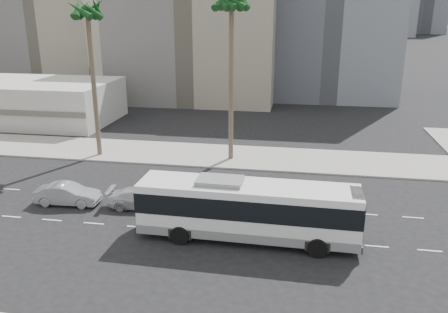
% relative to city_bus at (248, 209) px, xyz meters
% --- Properties ---
extents(ground, '(700.00, 700.00, 0.00)m').
position_rel_city_bus_xyz_m(ground, '(-1.24, 0.29, -2.01)').
color(ground, black).
rests_on(ground, ground).
extents(sidewalk_north, '(120.00, 7.00, 0.15)m').
position_rel_city_bus_xyz_m(sidewalk_north, '(-1.24, 15.79, -1.93)').
color(sidewalk_north, gray).
rests_on(sidewalk_north, ground).
extents(commercial_low, '(22.00, 12.16, 5.00)m').
position_rel_city_bus_xyz_m(commercial_low, '(-31.24, 26.28, 0.49)').
color(commercial_low, '#B4B1A9').
rests_on(commercial_low, ground).
extents(midrise_beige_west, '(24.00, 18.00, 18.00)m').
position_rel_city_bus_xyz_m(midrise_beige_west, '(-13.24, 45.29, 6.99)').
color(midrise_beige_west, slate).
rests_on(midrise_beige_west, ground).
extents(midrise_gray_center, '(20.00, 20.00, 26.00)m').
position_rel_city_bus_xyz_m(midrise_gray_center, '(6.76, 52.29, 10.99)').
color(midrise_gray_center, '#535760').
rests_on(midrise_gray_center, ground).
extents(midrise_beige_far, '(18.00, 16.00, 15.00)m').
position_rel_city_bus_xyz_m(midrise_beige_far, '(-39.24, 50.29, 5.49)').
color(midrise_beige_far, slate).
rests_on(midrise_beige_far, ground).
extents(city_bus, '(13.36, 3.27, 3.83)m').
position_rel_city_bus_xyz_m(city_bus, '(0.00, 0.00, 0.00)').
color(city_bus, silver).
rests_on(city_bus, ground).
extents(car_a, '(2.41, 5.01, 1.41)m').
position_rel_city_bus_xyz_m(car_a, '(-7.94, 3.32, -1.31)').
color(car_a, '#BCBCC1').
rests_on(car_a, ground).
extents(car_b, '(1.84, 4.72, 1.53)m').
position_rel_city_bus_xyz_m(car_b, '(-13.44, 2.95, -1.24)').
color(car_b, gray).
rests_on(car_b, ground).
extents(palm_near, '(4.52, 4.52, 15.22)m').
position_rel_city_bus_xyz_m(palm_near, '(-3.39, 15.04, 11.78)').
color(palm_near, brown).
rests_on(palm_near, ground).
extents(palm_mid, '(4.69, 4.69, 14.50)m').
position_rel_city_bus_xyz_m(palm_mid, '(-16.04, 14.09, 11.04)').
color(palm_mid, brown).
rests_on(palm_mid, ground).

